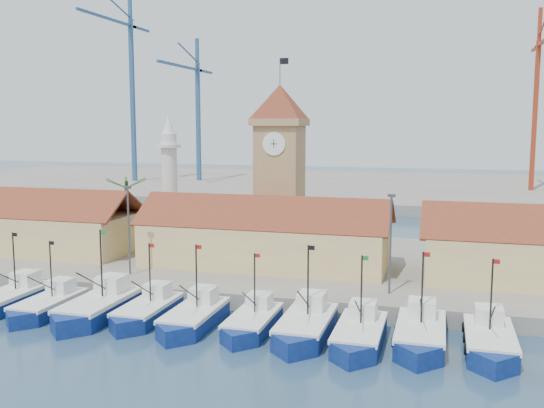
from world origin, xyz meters
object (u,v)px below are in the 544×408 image
(boat_0, at_px, (10,300))
(minaret, at_px, (170,180))
(boat_5, at_px, (252,324))
(clock_tower, at_px, (280,165))

(boat_0, relative_size, minaret, 0.59)
(boat_0, height_order, boat_5, boat_0)
(boat_0, xyz_separation_m, boat_5, (23.32, -0.26, -0.06))
(clock_tower, bearing_deg, minaret, 172.39)
(boat_5, bearing_deg, minaret, 127.01)
(minaret, bearing_deg, boat_0, -100.16)
(boat_0, relative_size, clock_tower, 0.42)
(boat_0, distance_m, boat_5, 23.33)
(boat_0, distance_m, clock_tower, 31.98)
(boat_5, distance_m, clock_tower, 25.95)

